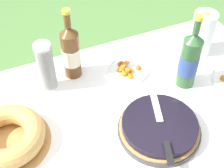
{
  "coord_description": "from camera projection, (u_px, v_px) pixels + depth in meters",
  "views": [
    {
      "loc": [
        -0.22,
        -0.7,
        1.77
      ],
      "look_at": [
        0.15,
        0.16,
        0.83
      ],
      "focal_mm": 50.0,
      "sensor_mm": 36.0,
      "label": 1
    }
  ],
  "objects": [
    {
      "name": "cider_bottle_green",
      "position": [
        189.0,
        60.0,
        1.32
      ],
      "size": [
        0.08,
        0.08,
        0.35
      ],
      "color": "#2D562D",
      "rests_on": "tablecloth"
    },
    {
      "name": "bundt_cake",
      "position": [
        7.0,
        136.0,
        1.15
      ],
      "size": [
        0.32,
        0.32,
        0.09
      ],
      "color": "#B78447",
      "rests_on": "tablecloth"
    },
    {
      "name": "paper_towel_roll",
      "position": [
        202.0,
        33.0,
        1.5
      ],
      "size": [
        0.11,
        0.11,
        0.22
      ],
      "color": "white",
      "rests_on": "tablecloth"
    },
    {
      "name": "snack_plate_left",
      "position": [
        128.0,
        70.0,
        1.46
      ],
      "size": [
        0.19,
        0.19,
        0.05
      ],
      "color": "white",
      "rests_on": "tablecloth"
    },
    {
      "name": "cup_stack",
      "position": [
        46.0,
        67.0,
        1.31
      ],
      "size": [
        0.07,
        0.07,
        0.24
      ],
      "color": "white",
      "rests_on": "tablecloth"
    },
    {
      "name": "tablecloth",
      "position": [
        93.0,
        135.0,
        1.23
      ],
      "size": [
        1.85,
        1.0,
        0.1
      ],
      "color": "white",
      "rests_on": "garden_table"
    },
    {
      "name": "serving_knife",
      "position": [
        162.0,
        128.0,
        1.16
      ],
      "size": [
        0.14,
        0.36,
        0.01
      ],
      "rotation": [
        0.0,
        0.0,
        1.25
      ],
      "color": "silver",
      "rests_on": "berry_tart"
    },
    {
      "name": "garden_table",
      "position": [
        93.0,
        143.0,
        1.27
      ],
      "size": [
        1.84,
        0.99,
        0.76
      ],
      "color": "brown",
      "rests_on": "ground_plane"
    },
    {
      "name": "berry_tart",
      "position": [
        159.0,
        127.0,
        1.2
      ],
      "size": [
        0.32,
        0.32,
        0.06
      ],
      "color": "#38383D",
      "rests_on": "tablecloth"
    },
    {
      "name": "cider_bottle_amber",
      "position": [
        71.0,
        52.0,
        1.37
      ],
      "size": [
        0.08,
        0.08,
        0.34
      ],
      "color": "brown",
      "rests_on": "tablecloth"
    }
  ]
}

